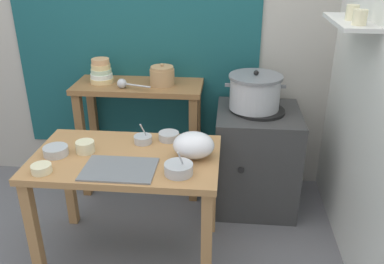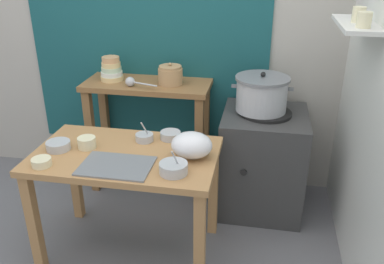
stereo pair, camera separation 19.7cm
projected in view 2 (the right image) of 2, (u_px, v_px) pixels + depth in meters
name	position (u px, v px, depth m)	size (l,w,h in m)	color
ground_plane	(133.00, 251.00, 2.71)	(9.00, 9.00, 0.00)	slate
wall_back	(177.00, 23.00, 3.14)	(4.40, 0.12, 2.60)	#B2ADA3
prep_table	(126.00, 169.00, 2.49)	(1.10, 0.66, 0.72)	#B27F4C
back_shelf_table	(148.00, 110.00, 3.19)	(0.96, 0.40, 0.90)	olive
stove_block	(262.00, 161.00, 3.05)	(0.60, 0.61, 0.78)	#383838
steamer_pot	(262.00, 94.00, 2.86)	(0.43, 0.38, 0.28)	#B7BABF
clay_pot	(170.00, 75.00, 3.04)	(0.18, 0.18, 0.16)	tan
bowl_stack_enamel	(111.00, 70.00, 3.12)	(0.17, 0.17, 0.18)	#E5C684
ladle	(131.00, 82.00, 3.00)	(0.26, 0.11, 0.07)	#B7BABF
serving_tray	(116.00, 166.00, 2.29)	(0.40, 0.28, 0.01)	slate
plastic_bag	(192.00, 145.00, 2.37)	(0.24, 0.20, 0.15)	white
prep_bowl_0	(87.00, 142.00, 2.49)	(0.11, 0.11, 0.07)	beige
prep_bowl_1	(41.00, 162.00, 2.29)	(0.11, 0.11, 0.05)	beige
prep_bowl_2	(170.00, 135.00, 2.61)	(0.13, 0.13, 0.05)	#B7BABF
prep_bowl_3	(58.00, 145.00, 2.47)	(0.14, 0.14, 0.05)	#B7BABF
prep_bowl_4	(144.00, 137.00, 2.58)	(0.11, 0.11, 0.15)	#B7BABF
prep_bowl_5	(174.00, 168.00, 2.21)	(0.16, 0.16, 0.16)	#B7BABF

